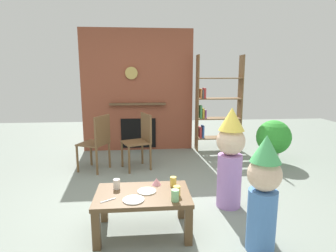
{
  "coord_description": "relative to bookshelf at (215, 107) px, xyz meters",
  "views": [
    {
      "loc": [
        -0.15,
        -3.05,
        1.55
      ],
      "look_at": [
        0.15,
        0.4,
        0.89
      ],
      "focal_mm": 29.73,
      "sensor_mm": 36.0,
      "label": 1
    }
  ],
  "objects": [
    {
      "name": "brick_fireplace_feature",
      "position": [
        -1.55,
        0.2,
        0.32
      ],
      "size": [
        2.2,
        0.28,
        2.4
      ],
      "color": "brown",
      "rests_on": "ground_plane"
    },
    {
      "name": "child_in_pink",
      "position": [
        -0.45,
        -2.46,
        -0.26
      ],
      "size": [
        0.32,
        0.32,
        1.17
      ],
      "rotation": [
        0.0,
        0.0,
        -2.71
      ],
      "color": "#B27FCC",
      "rests_on": "ground_plane"
    },
    {
      "name": "dining_chair_left",
      "position": [
        -2.16,
        -1.08,
        -0.36
      ],
      "size": [
        0.53,
        0.53,
        0.9
      ],
      "rotation": [
        0.0,
        0.0,
        2.71
      ],
      "color": "brown",
      "rests_on": "ground_plane"
    },
    {
      "name": "paper_cup_near_left",
      "position": [
        -1.16,
        -3.11,
        -0.42
      ],
      "size": [
        0.07,
        0.07,
        0.11
      ],
      "primitive_type": "cylinder",
      "color": "#8CD18C",
      "rests_on": "coffee_table"
    },
    {
      "name": "paper_plate_front",
      "position": [
        -1.54,
        -3.07,
        -0.46
      ],
      "size": [
        0.2,
        0.2,
        0.01
      ],
      "primitive_type": "cylinder",
      "color": "white",
      "rests_on": "coffee_table"
    },
    {
      "name": "birthday_cake_slice",
      "position": [
        -1.31,
        -2.72,
        -0.43
      ],
      "size": [
        0.1,
        0.1,
        0.07
      ],
      "primitive_type": "cone",
      "color": "pink",
      "rests_on": "coffee_table"
    },
    {
      "name": "child_with_cone_hat",
      "position": [
        -0.42,
        -3.29,
        -0.32
      ],
      "size": [
        0.29,
        0.29,
        1.05
      ],
      "rotation": [
        0.0,
        0.0,
        2.79
      ],
      "color": "#4C7FC6",
      "rests_on": "ground_plane"
    },
    {
      "name": "paper_plate_rear",
      "position": [
        -1.41,
        -2.89,
        -0.46
      ],
      "size": [
        0.18,
        0.18,
        0.01
      ],
      "primitive_type": "cylinder",
      "color": "white",
      "rests_on": "coffee_table"
    },
    {
      "name": "paper_cup_far_left",
      "position": [
        -1.13,
        -3.0,
        -0.42
      ],
      "size": [
        0.07,
        0.07,
        0.09
      ],
      "primitive_type": "cylinder",
      "color": "#F2CC4C",
      "rests_on": "coffee_table"
    },
    {
      "name": "paper_cup_center",
      "position": [
        -1.14,
        -2.77,
        -0.42
      ],
      "size": [
        0.06,
        0.06,
        0.1
      ],
      "primitive_type": "cylinder",
      "color": "#F2CC4C",
      "rests_on": "coffee_table"
    },
    {
      "name": "potted_plant_tall",
      "position": [
        0.82,
        -0.91,
        -0.44
      ],
      "size": [
        0.59,
        0.59,
        0.75
      ],
      "color": "beige",
      "rests_on": "ground_plane"
    },
    {
      "name": "bookshelf",
      "position": [
        0.0,
        0.0,
        0.0
      ],
      "size": [
        0.9,
        0.28,
        1.9
      ],
      "color": "brown",
      "rests_on": "ground_plane"
    },
    {
      "name": "coffee_table",
      "position": [
        -1.45,
        -2.92,
        -0.54
      ],
      "size": [
        0.91,
        0.58,
        0.41
      ],
      "color": "brown",
      "rests_on": "ground_plane"
    },
    {
      "name": "table_fork",
      "position": [
        -1.77,
        -3.05,
        -0.47
      ],
      "size": [
        0.13,
        0.1,
        0.01
      ],
      "primitive_type": "cube",
      "rotation": [
        0.0,
        0.0,
        0.58
      ],
      "color": "silver",
      "rests_on": "coffee_table"
    },
    {
      "name": "dining_chair_middle",
      "position": [
        -1.48,
        -1.0,
        -0.36
      ],
      "size": [
        0.52,
        0.52,
        0.9
      ],
      "rotation": [
        0.0,
        0.0,
        3.52
      ],
      "color": "brown",
      "rests_on": "ground_plane"
    },
    {
      "name": "paper_cup_near_right",
      "position": [
        -1.71,
        -2.79,
        -0.42
      ],
      "size": [
        0.07,
        0.07,
        0.1
      ],
      "primitive_type": "cylinder",
      "color": "silver",
      "rests_on": "coffee_table"
    },
    {
      "name": "ground_plane",
      "position": [
        -1.28,
        -2.4,
        -0.87
      ],
      "size": [
        12.0,
        12.0,
        0.0
      ],
      "primitive_type": "plane",
      "color": "gray"
    }
  ]
}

